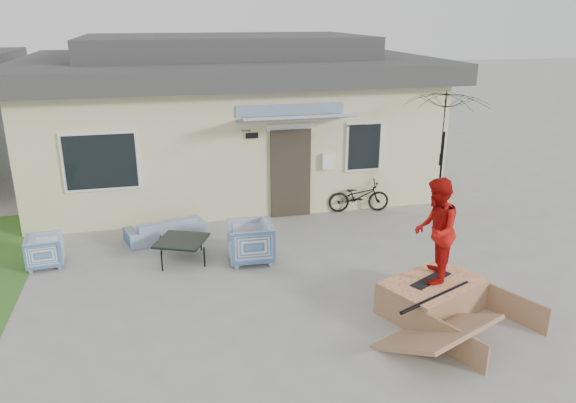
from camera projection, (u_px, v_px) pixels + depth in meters
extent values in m
plane|color=gray|center=(296.00, 313.00, 8.95)|extent=(90.00, 90.00, 0.00)
cube|color=beige|center=(228.00, 128.00, 15.82)|extent=(10.00, 7.00, 3.00)
cube|color=#343434|center=(226.00, 65.00, 15.26)|extent=(10.80, 7.80, 0.50)
cube|color=#343434|center=(225.00, 45.00, 15.08)|extent=(7.50, 4.50, 0.60)
cube|color=#342B21|center=(291.00, 174.00, 12.93)|extent=(0.95, 0.08, 2.10)
cube|color=white|center=(101.00, 161.00, 11.84)|extent=(1.60, 0.06, 1.30)
cube|color=white|center=(364.00, 147.00, 13.16)|extent=(0.90, 0.06, 1.20)
cube|color=#325A90|center=(296.00, 118.00, 12.01)|extent=(2.50, 1.09, 0.29)
imported|color=#325A90|center=(165.00, 225.00, 11.79)|extent=(1.73, 0.91, 0.65)
imported|color=#325A90|center=(45.00, 250.00, 10.53)|extent=(0.67, 0.71, 0.68)
imported|color=#325A90|center=(250.00, 240.00, 10.73)|extent=(0.82, 0.88, 0.87)
cube|color=black|center=(182.00, 250.00, 10.81)|extent=(1.17, 1.17, 0.44)
imported|color=black|center=(359.00, 193.00, 13.41)|extent=(1.54, 0.72, 0.95)
cylinder|color=black|center=(440.00, 177.00, 12.69)|extent=(0.05, 0.05, 2.10)
imported|color=black|center=(443.00, 147.00, 12.47)|extent=(2.14, 2.02, 0.90)
cube|color=black|center=(431.00, 279.00, 8.91)|extent=(0.86, 0.60, 0.05)
imported|color=#A70E0A|center=(436.00, 229.00, 8.63)|extent=(0.97, 1.04, 1.70)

